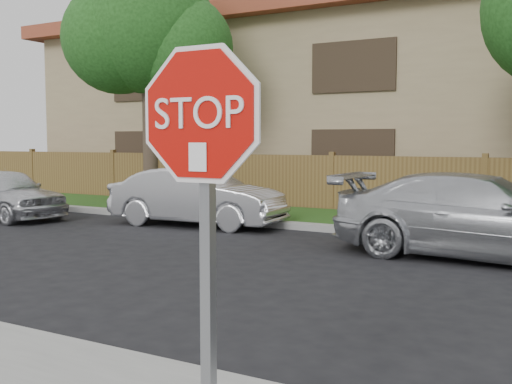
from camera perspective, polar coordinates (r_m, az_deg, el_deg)
The scene contains 8 objects.
far_curb at distance 12.60m, azimuth 18.68°, elevation -4.18°, with size 70.00×0.30×0.15m, color gray.
grass_strip at distance 14.21m, azimuth 19.89°, elevation -3.27°, with size 70.00×3.00×0.12m, color #1E4714.
fence at distance 15.70m, azimuth 20.91°, elevation 0.17°, with size 70.00×0.12×1.60m, color brown.
tree_left at distance 17.96m, azimuth -10.42°, elevation 15.15°, with size 4.80×3.90×7.78m.
stop_sign at distance 3.17m, azimuth -5.11°, elevation 1.54°, with size 1.01×0.13×2.55m.
sedan_far_left at distance 16.75m, azimuth -22.85°, elevation -0.11°, with size 1.55×3.85×1.31m, color silver.
sedan_left at distance 14.17m, azimuth -5.62°, elevation -0.46°, with size 1.45×4.17×1.37m, color silver.
sedan_right at distance 10.88m, azimuth 20.63°, elevation -2.20°, with size 2.03×5.00×1.45m, color silver.
Camera 1 is at (2.21, -4.10, 2.02)m, focal length 42.00 mm.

